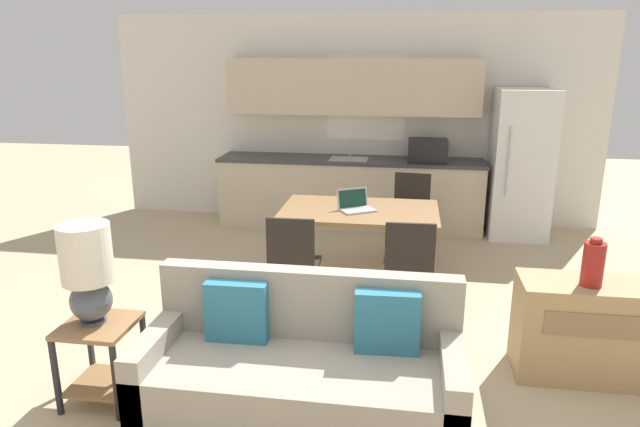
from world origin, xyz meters
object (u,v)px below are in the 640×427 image
(dining_table, at_px, (359,215))
(couch, at_px, (303,365))
(dining_chair_near_left, at_px, (293,261))
(refrigerator, at_px, (520,164))
(side_table, at_px, (101,349))
(credenza, at_px, (612,331))
(dining_chair_far_right, at_px, (410,212))
(vase, at_px, (593,264))
(laptop, at_px, (355,205))
(dining_chair_near_right, at_px, (409,266))
(table_lamp, at_px, (87,269))

(dining_table, height_order, couch, couch)
(dining_chair_near_left, bearing_deg, refrigerator, -132.19)
(couch, height_order, side_table, couch)
(refrigerator, xyz_separation_m, side_table, (-3.28, -4.10, -0.53))
(dining_table, bearing_deg, refrigerator, 45.41)
(credenza, xyz_separation_m, dining_chair_far_right, (-1.41, 2.31, 0.16))
(refrigerator, xyz_separation_m, couch, (-1.96, -4.05, -0.56))
(refrigerator, distance_m, couch, 4.53)
(couch, height_order, dining_chair_near_left, dining_chair_near_left)
(vase, distance_m, dining_chair_near_left, 2.30)
(refrigerator, height_order, side_table, refrigerator)
(dining_table, bearing_deg, side_table, -123.08)
(credenza, distance_m, dining_chair_far_right, 2.71)
(dining_chair_near_left, bearing_deg, laptop, -119.44)
(side_table, bearing_deg, dining_chair_near_right, 35.83)
(dining_chair_far_right, xyz_separation_m, dining_chair_near_right, (-0.01, -1.70, 0.00))
(dining_table, relative_size, credenza, 1.17)
(credenza, height_order, laptop, laptop)
(couch, xyz_separation_m, vase, (1.85, 0.71, 0.52))
(couch, distance_m, vase, 2.05)
(credenza, xyz_separation_m, laptop, (-1.94, 1.44, 0.45))
(dining_chair_near_right, bearing_deg, couch, 63.32)
(vase, height_order, dining_chair_near_right, vase)
(side_table, xyz_separation_m, credenza, (3.38, 0.81, -0.02))
(dining_table, relative_size, couch, 0.77)
(refrigerator, distance_m, credenza, 3.34)
(credenza, xyz_separation_m, dining_chair_near_right, (-1.42, 0.61, 0.16))
(vase, bearing_deg, refrigerator, 88.20)
(table_lamp, bearing_deg, refrigerator, 50.94)
(side_table, height_order, laptop, laptop)
(dining_table, xyz_separation_m, dining_chair_near_left, (-0.48, -0.87, -0.18))
(dining_table, height_order, side_table, dining_table)
(side_table, relative_size, table_lamp, 0.84)
(vase, bearing_deg, credenza, 13.42)
(couch, distance_m, laptop, 2.25)
(couch, height_order, laptop, laptop)
(table_lamp, bearing_deg, dining_chair_far_right, 57.14)
(dining_chair_near_right, bearing_deg, dining_chair_far_right, -91.82)
(dining_chair_near_right, bearing_deg, laptop, -59.20)
(laptop, bearing_deg, vase, -72.49)
(dining_table, distance_m, table_lamp, 2.72)
(credenza, bearing_deg, vase, -166.58)
(dining_table, height_order, dining_chair_near_right, dining_chair_near_right)
(couch, height_order, dining_chair_far_right, dining_chair_far_right)
(credenza, bearing_deg, dining_chair_near_left, 166.10)
(credenza, height_order, dining_chair_near_right, dining_chair_near_right)
(dining_chair_near_right, xyz_separation_m, laptop, (-0.53, 0.83, 0.28))
(side_table, xyz_separation_m, dining_chair_near_left, (0.99, 1.40, 0.15))
(refrigerator, distance_m, dining_table, 2.58)
(dining_table, relative_size, vase, 4.52)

